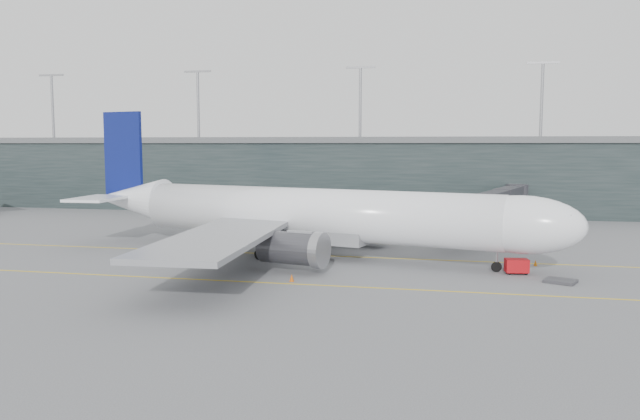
# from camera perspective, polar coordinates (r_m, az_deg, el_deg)

# --- Properties ---
(ground) EXTENTS (320.00, 320.00, 0.00)m
(ground) POSITION_cam_1_polar(r_m,az_deg,el_deg) (83.22, -4.55, -3.51)
(ground) COLOR #55555A
(ground) RESTS_ON ground
(taxiline_a) EXTENTS (160.00, 0.25, 0.02)m
(taxiline_a) POSITION_cam_1_polar(r_m,az_deg,el_deg) (79.45, -5.36, -3.97)
(taxiline_a) COLOR gold
(taxiline_a) RESTS_ON ground
(taxiline_b) EXTENTS (160.00, 0.25, 0.02)m
(taxiline_b) POSITION_cam_1_polar(r_m,az_deg,el_deg) (64.63, -9.57, -6.35)
(taxiline_b) COLOR gold
(taxiline_b) RESTS_ON ground
(taxiline_lead_main) EXTENTS (0.25, 60.00, 0.02)m
(taxiline_lead_main) POSITION_cam_1_polar(r_m,az_deg,el_deg) (101.33, 1.37, -1.77)
(taxiline_lead_main) COLOR gold
(taxiline_lead_main) RESTS_ON ground
(terminal) EXTENTS (240.00, 36.00, 29.00)m
(terminal) POSITION_cam_1_polar(r_m,az_deg,el_deg) (138.81, 2.20, 3.49)
(terminal) COLOR #1C2727
(terminal) RESTS_ON ground
(main_aircraft) EXTENTS (64.76, 59.79, 18.34)m
(main_aircraft) POSITION_cam_1_polar(r_m,az_deg,el_deg) (76.58, -0.91, -0.44)
(main_aircraft) COLOR white
(main_aircraft) RESTS_ON ground
(jet_bridge) EXTENTS (15.70, 43.95, 6.54)m
(jet_bridge) POSITION_cam_1_polar(r_m,az_deg,el_deg) (102.47, 14.61, 0.87)
(jet_bridge) COLOR #2C2B31
(jet_bridge) RESTS_ON ground
(gse_cart) EXTENTS (2.56, 1.83, 1.62)m
(gse_cart) POSITION_cam_1_polar(r_m,az_deg,el_deg) (69.83, 17.54, -4.87)
(gse_cart) COLOR #AC0C12
(gse_cart) RESTS_ON ground
(baggage_dolly) EXTENTS (3.59, 3.30, 0.29)m
(baggage_dolly) POSITION_cam_1_polar(r_m,az_deg,el_deg) (67.13, 21.13, -6.07)
(baggage_dolly) COLOR #36353A
(baggage_dolly) RESTS_ON ground
(uld_a) EXTENTS (2.58, 2.37, 1.89)m
(uld_a) POSITION_cam_1_polar(r_m,az_deg,el_deg) (94.05, -5.48, -1.80)
(uld_a) COLOR #3B3B40
(uld_a) RESTS_ON ground
(uld_b) EXTENTS (2.60, 2.24, 2.08)m
(uld_b) POSITION_cam_1_polar(r_m,az_deg,el_deg) (94.87, -3.42, -1.66)
(uld_b) COLOR #3B3B40
(uld_b) RESTS_ON ground
(uld_c) EXTENTS (1.80, 1.44, 1.63)m
(uld_c) POSITION_cam_1_polar(r_m,az_deg,el_deg) (93.46, -3.23, -1.92)
(uld_c) COLOR #3B3B40
(uld_c) RESTS_ON ground
(cone_nose) EXTENTS (0.43, 0.43, 0.68)m
(cone_nose) POSITION_cam_1_polar(r_m,az_deg,el_deg) (75.17, 19.10, -4.60)
(cone_nose) COLOR #D5670B
(cone_nose) RESTS_ON ground
(cone_wing_stbd) EXTENTS (0.48, 0.48, 0.76)m
(cone_wing_stbd) POSITION_cam_1_polar(r_m,az_deg,el_deg) (63.14, -2.60, -6.22)
(cone_wing_stbd) COLOR #CA520B
(cone_wing_stbd) RESTS_ON ground
(cone_wing_port) EXTENTS (0.44, 0.44, 0.70)m
(cone_wing_port) POSITION_cam_1_polar(r_m,az_deg,el_deg) (91.49, 3.36, -2.41)
(cone_wing_port) COLOR red
(cone_wing_port) RESTS_ON ground
(cone_tail) EXTENTS (0.47, 0.47, 0.75)m
(cone_tail) POSITION_cam_1_polar(r_m,az_deg,el_deg) (77.12, -13.54, -4.14)
(cone_tail) COLOR orange
(cone_tail) RESTS_ON ground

